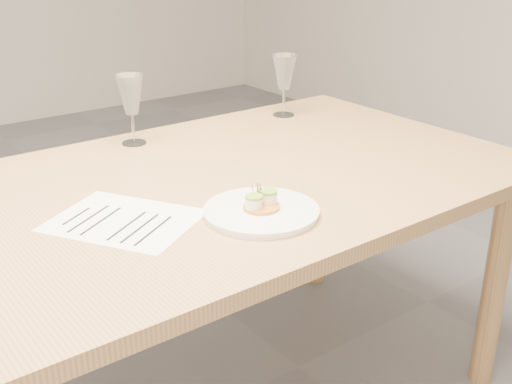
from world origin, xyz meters
TOP-DOWN VIEW (x-y plane):
  - dining_table at (0.00, 0.00)m, footprint 2.40×1.00m
  - dinner_plate at (0.31, -0.26)m, footprint 0.27×0.27m
  - recipe_sheet at (0.04, -0.10)m, footprint 0.37×0.39m
  - wine_glass_3 at (0.32, 0.39)m, footprint 0.08×0.08m
  - wine_glass_4 at (0.88, 0.36)m, footprint 0.08×0.08m

SIDE VIEW (x-z plane):
  - dining_table at x=0.00m, z-range 0.31..1.06m
  - recipe_sheet at x=0.04m, z-range 0.75..0.75m
  - dinner_plate at x=0.31m, z-range 0.73..0.80m
  - wine_glass_3 at x=0.32m, z-range 0.79..1.00m
  - wine_glass_4 at x=0.88m, z-range 0.79..1.00m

